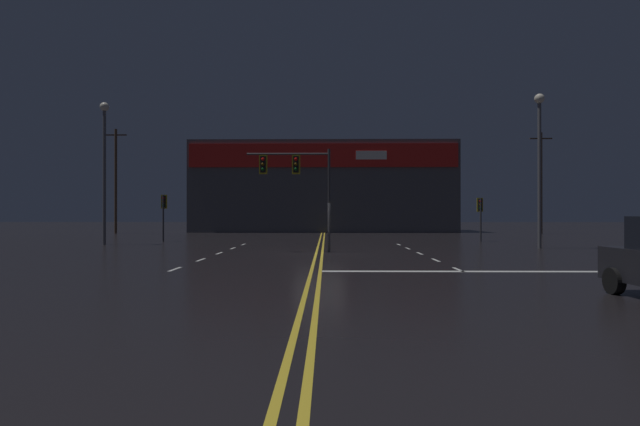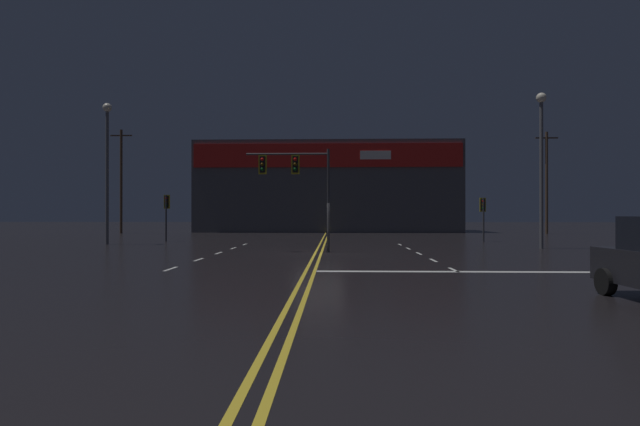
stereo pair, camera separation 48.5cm
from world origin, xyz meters
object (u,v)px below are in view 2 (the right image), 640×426
object	(u,v)px
traffic_signal_median	(294,174)
streetlight_near_left	(541,148)
traffic_signal_corner_northeast	(483,209)
traffic_signal_corner_northwest	(167,207)
streetlight_median_approach	(107,154)

from	to	relation	value
traffic_signal_median	streetlight_near_left	xyz separation A→B (m)	(13.72, 2.94, 1.65)
streetlight_near_left	traffic_signal_median	bearing A→B (deg)	-167.90
traffic_signal_corner_northeast	traffic_signal_corner_northwest	bearing A→B (deg)	-179.55
traffic_signal_corner_northeast	streetlight_near_left	world-z (taller)	streetlight_near_left
traffic_signal_corner_northwest	traffic_signal_median	bearing A→B (deg)	-44.56
traffic_signal_corner_northwest	streetlight_median_approach	bearing A→B (deg)	-123.20
traffic_signal_median	traffic_signal_corner_northeast	bearing A→B (deg)	38.60
traffic_signal_median	streetlight_near_left	size ratio (longest dim) A/B	0.60
traffic_signal_corner_northeast	streetlight_near_left	size ratio (longest dim) A/B	0.35
traffic_signal_corner_northeast	streetlight_near_left	bearing A→B (deg)	-80.48
traffic_signal_corner_northeast	traffic_signal_corner_northwest	world-z (taller)	traffic_signal_corner_northwest
traffic_signal_median	traffic_signal_corner_northwest	xyz separation A→B (m)	(-9.98, 9.83, -1.58)
traffic_signal_median	traffic_signal_corner_northwest	distance (m)	14.10
traffic_signal_median	streetlight_near_left	bearing A→B (deg)	12.10
traffic_signal_median	streetlight_median_approach	world-z (taller)	streetlight_median_approach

